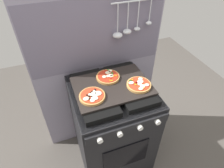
{
  "coord_description": "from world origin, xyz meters",
  "views": [
    {
      "loc": [
        -0.36,
        -0.98,
        1.81
      ],
      "look_at": [
        0.0,
        0.0,
        0.93
      ],
      "focal_mm": 30.96,
      "sensor_mm": 36.0,
      "label": 1
    }
  ],
  "objects_px": {
    "pizza_left": "(92,96)",
    "pizza_center": "(108,77)",
    "baking_tray": "(112,86)",
    "pizza_right": "(139,85)",
    "stove": "(112,126)"
  },
  "relations": [
    {
      "from": "stove",
      "to": "pizza_left",
      "type": "bearing_deg",
      "value": -156.46
    },
    {
      "from": "pizza_right",
      "to": "stove",
      "type": "bearing_deg",
      "value": 157.57
    },
    {
      "from": "pizza_left",
      "to": "pizza_right",
      "type": "xyz_separation_m",
      "value": [
        0.34,
        -0.0,
        -0.0
      ]
    },
    {
      "from": "pizza_left",
      "to": "pizza_center",
      "type": "relative_size",
      "value": 1.0
    },
    {
      "from": "pizza_left",
      "to": "pizza_center",
      "type": "height_order",
      "value": "same"
    },
    {
      "from": "baking_tray",
      "to": "pizza_right",
      "type": "relative_size",
      "value": 3.11
    },
    {
      "from": "stove",
      "to": "pizza_left",
      "type": "xyz_separation_m",
      "value": [
        -0.17,
        -0.07,
        0.48
      ]
    },
    {
      "from": "stove",
      "to": "pizza_right",
      "type": "xyz_separation_m",
      "value": [
        0.18,
        -0.07,
        0.48
      ]
    },
    {
      "from": "stove",
      "to": "pizza_left",
      "type": "distance_m",
      "value": 0.51
    },
    {
      "from": "pizza_center",
      "to": "stove",
      "type": "bearing_deg",
      "value": -91.94
    },
    {
      "from": "pizza_right",
      "to": "pizza_center",
      "type": "xyz_separation_m",
      "value": [
        -0.17,
        0.16,
        -0.0
      ]
    },
    {
      "from": "pizza_center",
      "to": "baking_tray",
      "type": "bearing_deg",
      "value": -91.97
    },
    {
      "from": "pizza_left",
      "to": "pizza_center",
      "type": "distance_m",
      "value": 0.23
    },
    {
      "from": "pizza_center",
      "to": "pizza_right",
      "type": "bearing_deg",
      "value": -43.23
    },
    {
      "from": "stove",
      "to": "pizza_left",
      "type": "height_order",
      "value": "pizza_left"
    }
  ]
}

